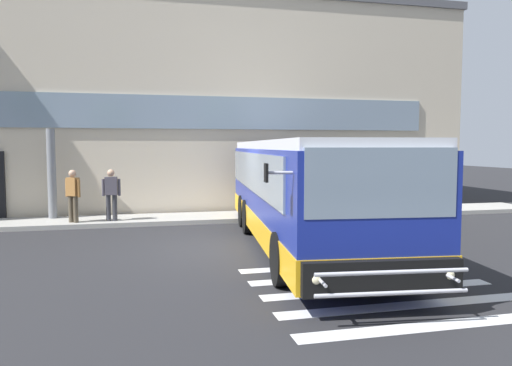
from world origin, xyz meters
TOP-DOWN VIEW (x-y plane):
  - ground_plane at (0.00, 0.00)m, footprint 80.00×90.00m
  - bay_paint_stripes at (2.00, -4.20)m, footprint 4.40×3.96m
  - terminal_building at (-0.69, 11.63)m, footprint 23.79×13.80m
  - boarding_curb at (0.00, 4.80)m, footprint 25.99×2.00m
  - entry_support_column at (-5.02, 5.40)m, footprint 0.28×0.28m
  - bus_main_foreground at (1.88, -0.31)m, footprint 4.10×11.11m
  - passenger_near_column at (-4.22, 4.25)m, footprint 0.49×0.40m
  - passenger_by_doorway at (-3.06, 4.33)m, footprint 0.59×0.39m
  - safety_bollard_yellow at (3.20, 3.60)m, footprint 0.18×0.18m

SIDE VIEW (x-z plane):
  - ground_plane at x=0.00m, z-range -0.02..0.00m
  - bay_paint_stripes at x=2.00m, z-range 0.00..0.01m
  - boarding_curb at x=0.00m, z-range 0.00..0.15m
  - safety_bollard_yellow at x=3.20m, z-range 0.00..0.90m
  - passenger_near_column at x=-4.22m, z-range 0.24..1.92m
  - passenger_by_doorway at x=-3.06m, z-range 0.28..1.95m
  - bus_main_foreground at x=1.88m, z-range -0.02..2.68m
  - entry_support_column at x=-5.02m, z-range 0.15..3.15m
  - terminal_building at x=-0.69m, z-range -0.01..8.48m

